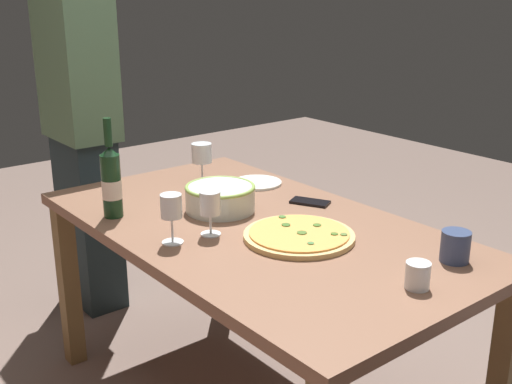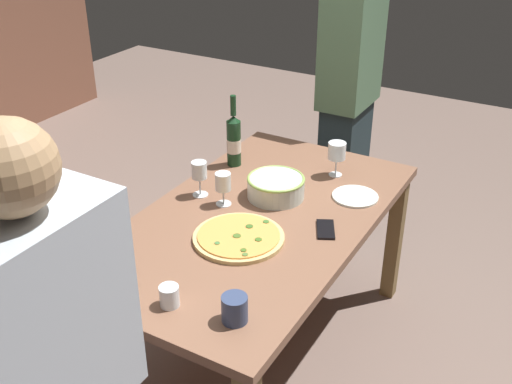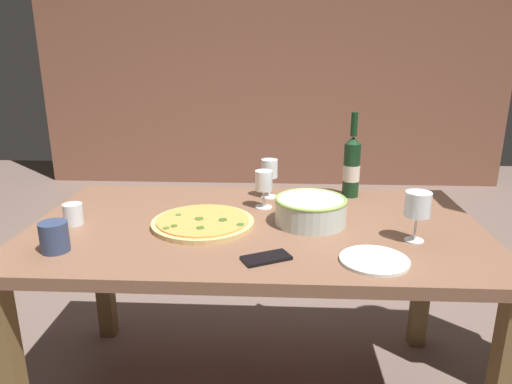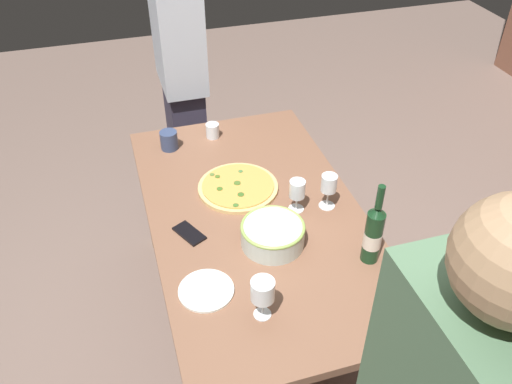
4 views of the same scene
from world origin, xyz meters
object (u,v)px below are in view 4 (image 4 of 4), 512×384
Objects in this scene: dining_table at (256,230)px; cup_ceramic at (169,140)px; wine_bottle at (373,234)px; cup_amber at (213,131)px; side_plate at (206,290)px; cell_phone at (189,233)px; wine_glass_near_pizza at (329,185)px; wine_glass_far_left at (297,191)px; person_host at (182,80)px; serving_bowl at (273,234)px; pizza at (238,187)px; wine_glass_by_bottle at (263,292)px.

cup_ceramic is at bearing -156.08° from dining_table.
cup_amber is at bearing -159.72° from wine_bottle.
cell_phone is at bearing -179.98° from side_plate.
wine_glass_near_pizza is at bearing 153.71° from cell_phone.
dining_table is at bearing -97.01° from wine_glass_far_left.
side_plate is 0.13× the size of person_host.
wine_glass_near_pizza is 0.62m from cell_phone.
dining_table is at bearing -0.00° from person_host.
wine_glass_far_left is (0.02, 0.17, 0.19)m from dining_table.
person_host is (-1.58, -0.44, -0.06)m from wine_bottle.
person_host reaches higher than serving_bowl.
wine_glass_near_pizza is (0.23, 0.34, 0.10)m from pizza.
pizza is (-0.19, -0.03, 0.10)m from dining_table.
serving_bowl is at bearing 156.29° from wine_glass_by_bottle.
wine_bottle is 2.18× the size of wine_glass_near_pizza.
wine_glass_by_bottle is at bearing -8.43° from pizza.
cup_ceramic is at bearing -144.78° from wine_glass_far_left.
wine_glass_far_left is at bearing 35.22° from cup_ceramic.
wine_glass_by_bottle reaches higher than cell_phone.
wine_glass_by_bottle reaches higher than wine_glass_far_left.
wine_bottle is (0.57, 0.37, 0.12)m from pizza.
dining_table is at bearing 165.62° from wine_glass_by_bottle.
person_host reaches higher than side_plate.
wine_glass_far_left reaches higher than side_plate.
person_host is at bearing -175.67° from serving_bowl.
wine_glass_by_bottle is at bearing -31.61° from wine_glass_far_left.
wine_bottle is at bearing 25.01° from wine_glass_far_left.
person_host reaches higher than cell_phone.
wine_glass_far_left is at bearing 125.86° from side_plate.
serving_bowl is 1.54× the size of wine_glass_by_bottle.
person_host is (-0.59, 0.17, 0.02)m from cup_ceramic.
wine_glass_near_pizza is 1.31m from person_host.
dining_table is 0.22m from pizza.
wine_bottle is 0.50m from wine_glass_by_bottle.
wine_glass_far_left is 0.09× the size of person_host.
wine_glass_near_pizza is 0.78m from cup_amber.
cup_ceramic is (0.04, -0.23, 0.01)m from cup_amber.
pizza is at bearing -135.73° from wine_glass_far_left.
wine_glass_far_left is 1.59× the size of cup_ceramic.
wine_glass_far_left is 0.59m from side_plate.
person_host is at bearing 172.57° from side_plate.
serving_bowl is 0.36m from side_plate.
wine_bottle is at bearing 60.48° from serving_bowl.
cup_ceramic is at bearing -138.20° from wine_glass_near_pizza.
cell_phone reaches higher than dining_table.
wine_bottle is 1.17m from cup_ceramic.
pizza is 0.61m from side_plate.
pizza is 2.23× the size of wine_glass_near_pizza.
pizza is 2.53× the size of cell_phone.
cup_ceramic is (-0.61, -0.27, 0.14)m from dining_table.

